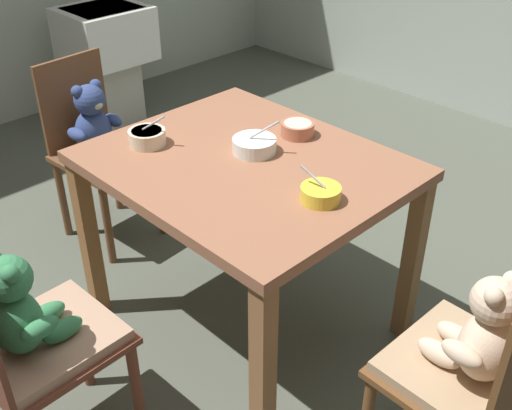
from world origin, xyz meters
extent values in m
cube|color=#505649|center=(0.00, 0.00, -0.02)|extent=(5.20, 5.20, 0.04)
cube|color=#915C41|center=(0.00, 0.00, 0.72)|extent=(1.05, 0.87, 0.04)
cube|color=brown|center=(-0.48, -0.39, 0.35)|extent=(0.06, 0.06, 0.70)
cube|color=#8F5F39|center=(0.48, -0.39, 0.35)|extent=(0.06, 0.06, 0.70)
cube|color=olive|center=(-0.48, 0.39, 0.35)|extent=(0.06, 0.06, 0.70)
cube|color=olive|center=(0.48, 0.39, 0.35)|extent=(0.06, 0.06, 0.70)
cube|color=brown|center=(0.00, -0.82, 0.42)|extent=(0.39, 0.43, 0.02)
cylinder|color=brown|center=(0.15, -0.63, 0.20)|extent=(0.04, 0.04, 0.41)
cylinder|color=brown|center=(-0.16, -0.64, 0.20)|extent=(0.04, 0.04, 0.41)
cube|color=tan|center=(0.00, -0.82, 0.45)|extent=(0.36, 0.39, 0.04)
ellipsoid|color=#388150|center=(0.00, -0.89, 0.57)|extent=(0.18, 0.15, 0.20)
ellipsoid|color=#CDC689|center=(0.00, -0.84, 0.56)|extent=(0.10, 0.05, 0.12)
sphere|color=#388150|center=(0.00, -0.88, 0.71)|extent=(0.13, 0.13, 0.13)
ellipsoid|color=#CDC689|center=(0.00, -0.83, 0.70)|extent=(0.05, 0.05, 0.04)
sphere|color=#388150|center=(0.05, -0.89, 0.76)|extent=(0.05, 0.05, 0.05)
ellipsoid|color=#388150|center=(0.10, -0.86, 0.59)|extent=(0.06, 0.11, 0.05)
ellipsoid|color=#388150|center=(-0.09, -0.87, 0.59)|extent=(0.06, 0.11, 0.05)
ellipsoid|color=#388150|center=(0.05, -0.78, 0.50)|extent=(0.06, 0.13, 0.06)
ellipsoid|color=#388150|center=(-0.05, -0.79, 0.50)|extent=(0.06, 0.13, 0.06)
cube|color=brown|center=(0.90, -0.04, 0.42)|extent=(0.38, 0.43, 0.02)
cylinder|color=brown|center=(0.75, 0.14, 0.20)|extent=(0.04, 0.04, 0.41)
cube|color=tan|center=(0.90, -0.04, 0.45)|extent=(0.35, 0.39, 0.04)
ellipsoid|color=beige|center=(0.97, -0.04, 0.57)|extent=(0.15, 0.18, 0.20)
ellipsoid|color=beige|center=(0.92, -0.04, 0.56)|extent=(0.05, 0.10, 0.12)
sphere|color=beige|center=(0.96, -0.04, 0.72)|extent=(0.13, 0.13, 0.13)
ellipsoid|color=beige|center=(0.91, -0.04, 0.71)|extent=(0.05, 0.05, 0.04)
sphere|color=beige|center=(0.97, 0.01, 0.77)|extent=(0.05, 0.05, 0.05)
sphere|color=beige|center=(0.97, -0.08, 0.77)|extent=(0.05, 0.05, 0.05)
ellipsoid|color=beige|center=(0.95, 0.06, 0.59)|extent=(0.12, 0.06, 0.06)
ellipsoid|color=beige|center=(0.94, -0.14, 0.59)|extent=(0.12, 0.06, 0.06)
ellipsoid|color=beige|center=(0.86, 0.01, 0.50)|extent=(0.13, 0.06, 0.06)
ellipsoid|color=beige|center=(0.86, -0.09, 0.50)|extent=(0.13, 0.06, 0.06)
cube|color=brown|center=(-0.90, -0.03, 0.42)|extent=(0.43, 0.41, 0.02)
cube|color=brown|center=(-1.10, -0.05, 0.64)|extent=(0.05, 0.35, 0.42)
cylinder|color=brown|center=(-0.72, -0.18, 0.20)|extent=(0.04, 0.04, 0.41)
cylinder|color=brown|center=(-0.74, 0.14, 0.20)|extent=(0.04, 0.04, 0.41)
cylinder|color=brown|center=(-1.06, -0.20, 0.20)|extent=(0.04, 0.04, 0.41)
cylinder|color=brown|center=(-1.09, 0.11, 0.20)|extent=(0.04, 0.04, 0.41)
ellipsoid|color=navy|center=(-0.97, -0.04, 0.53)|extent=(0.17, 0.19, 0.20)
ellipsoid|color=beige|center=(-0.93, -0.03, 0.52)|extent=(0.06, 0.10, 0.12)
sphere|color=navy|center=(-0.96, -0.04, 0.69)|extent=(0.14, 0.14, 0.14)
ellipsoid|color=beige|center=(-0.91, -0.03, 0.68)|extent=(0.05, 0.06, 0.04)
sphere|color=navy|center=(-0.97, -0.09, 0.74)|extent=(0.05, 0.05, 0.05)
sphere|color=navy|center=(-0.98, 0.01, 0.74)|extent=(0.05, 0.05, 0.05)
ellipsoid|color=navy|center=(-0.94, -0.14, 0.56)|extent=(0.12, 0.07, 0.06)
ellipsoid|color=navy|center=(-0.96, 0.06, 0.56)|extent=(0.12, 0.07, 0.06)
ellipsoid|color=navy|center=(-0.86, -0.08, 0.46)|extent=(0.14, 0.07, 0.06)
ellipsoid|color=navy|center=(-0.87, 0.02, 0.46)|extent=(0.14, 0.07, 0.06)
cylinder|color=silver|center=(-0.02, 0.06, 0.77)|extent=(0.16, 0.16, 0.05)
cylinder|color=silver|center=(-0.02, 0.06, 0.75)|extent=(0.09, 0.09, 0.01)
cylinder|color=beige|center=(-0.02, 0.06, 0.79)|extent=(0.13, 0.13, 0.01)
cylinder|color=#BCBCC1|center=(0.01, 0.08, 0.83)|extent=(0.09, 0.07, 0.08)
ellipsoid|color=#BCBCC1|center=(-0.03, 0.06, 0.79)|extent=(0.04, 0.04, 0.01)
cylinder|color=#B76A4E|center=(-0.01, 0.27, 0.77)|extent=(0.13, 0.13, 0.05)
cylinder|color=#B76A4E|center=(-0.01, 0.27, 0.75)|extent=(0.07, 0.07, 0.01)
cylinder|color=beige|center=(-0.01, 0.27, 0.79)|extent=(0.10, 0.10, 0.01)
cylinder|color=yellow|center=(0.36, -0.02, 0.77)|extent=(0.13, 0.13, 0.05)
cylinder|color=yellow|center=(0.36, -0.02, 0.75)|extent=(0.07, 0.07, 0.01)
cylinder|color=beige|center=(0.36, -0.02, 0.79)|extent=(0.10, 0.10, 0.01)
cylinder|color=#BCBCC1|center=(0.33, -0.03, 0.82)|extent=(0.09, 0.04, 0.07)
ellipsoid|color=#BCBCC1|center=(0.36, -0.01, 0.78)|extent=(0.04, 0.03, 0.01)
cylinder|color=beige|center=(-0.34, -0.17, 0.77)|extent=(0.14, 0.14, 0.06)
cylinder|color=beige|center=(-0.34, -0.17, 0.75)|extent=(0.07, 0.07, 0.01)
cylinder|color=#C7B68A|center=(-0.34, -0.17, 0.79)|extent=(0.11, 0.11, 0.01)
cylinder|color=#BCBCC1|center=(-0.31, -0.16, 0.83)|extent=(0.08, 0.05, 0.07)
ellipsoid|color=#BCBCC1|center=(-0.35, -0.18, 0.79)|extent=(0.04, 0.04, 0.01)
cube|color=#B7B2A8|center=(-2.05, 0.73, 0.21)|extent=(0.28, 0.31, 0.42)
cube|color=white|center=(-2.05, 0.73, 0.58)|extent=(0.46, 0.51, 0.33)
cube|color=#38383D|center=(-2.05, 0.73, 0.71)|extent=(0.37, 0.41, 0.08)
camera|label=1|loc=(1.39, -1.31, 1.76)|focal=43.58mm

